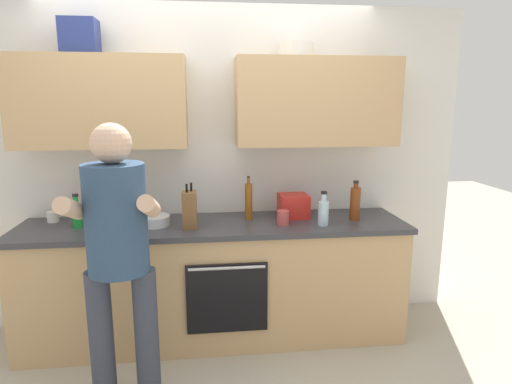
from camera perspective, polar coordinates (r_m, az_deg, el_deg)
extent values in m
plane|color=#B2A893|center=(3.57, -5.20, -18.15)|extent=(12.00, 12.00, 0.00)
cube|color=silver|center=(3.50, -5.75, 3.02)|extent=(4.00, 0.06, 2.50)
cube|color=tan|center=(3.35, -19.79, 11.03)|extent=(1.22, 0.32, 0.65)
cube|color=tan|center=(3.38, 7.95, 11.60)|extent=(1.22, 0.32, 0.65)
cylinder|color=silver|center=(3.36, 5.24, 18.07)|extent=(0.26, 0.26, 0.10)
cube|color=navy|center=(3.40, -22.09, 18.37)|extent=(0.24, 0.20, 0.24)
cube|color=tan|center=(3.38, -5.34, -11.81)|extent=(2.80, 0.60, 0.86)
cube|color=#38383D|center=(3.23, -5.49, -4.47)|extent=(2.84, 0.64, 0.04)
cube|color=black|center=(3.09, -3.79, -13.74)|extent=(0.56, 0.02, 0.50)
cylinder|color=silver|center=(2.98, -3.83, -9.93)|extent=(0.52, 0.02, 0.02)
cylinder|color=#383D4C|center=(2.83, -19.60, -17.69)|extent=(0.14, 0.14, 0.84)
cylinder|color=#383D4C|center=(2.79, -14.12, -17.86)|extent=(0.14, 0.14, 0.84)
cylinder|color=navy|center=(2.53, -17.86, -3.34)|extent=(0.34, 0.34, 0.61)
sphere|color=#D8AD8C|center=(2.46, -18.47, 6.07)|extent=(0.22, 0.22, 0.22)
cylinder|color=#D8AD8C|center=(2.45, -23.11, -2.03)|extent=(0.09, 0.31, 0.19)
cylinder|color=#D8AD8C|center=(2.37, -13.78, -1.87)|extent=(0.09, 0.31, 0.19)
cylinder|color=#471419|center=(3.27, -17.90, -2.06)|extent=(0.07, 0.07, 0.26)
cylinder|color=#471419|center=(3.24, -18.06, 0.47)|extent=(0.03, 0.03, 0.04)
cylinder|color=black|center=(3.24, -18.09, 0.89)|extent=(0.03, 0.03, 0.01)
cylinder|color=brown|center=(3.36, 12.86, -1.52)|extent=(0.08, 0.08, 0.25)
cylinder|color=brown|center=(3.33, 12.97, 0.84)|extent=(0.04, 0.04, 0.04)
cylinder|color=black|center=(3.33, 12.99, 1.28)|extent=(0.04, 0.04, 0.02)
cylinder|color=red|center=(3.49, -21.03, -1.56)|extent=(0.07, 0.07, 0.24)
cylinder|color=red|center=(3.46, -21.20, 0.75)|extent=(0.03, 0.03, 0.04)
cylinder|color=black|center=(3.46, -21.24, 1.24)|extent=(0.03, 0.03, 0.01)
cylinder|color=silver|center=(3.18, 8.82, -2.79)|extent=(0.08, 0.08, 0.18)
cylinder|color=silver|center=(3.15, 8.89, -0.75)|extent=(0.04, 0.04, 0.06)
cylinder|color=black|center=(3.14, 8.91, -0.08)|extent=(0.04, 0.04, 0.02)
cylinder|color=#8C4C14|center=(3.29, -0.98, -1.26)|extent=(0.06, 0.06, 0.27)
cylinder|color=#8C4C14|center=(3.26, -0.99, 1.49)|extent=(0.02, 0.02, 0.05)
cylinder|color=black|center=(3.25, -0.99, 1.97)|extent=(0.02, 0.02, 0.01)
cylinder|color=#198C33|center=(3.34, -22.41, -2.87)|extent=(0.07, 0.07, 0.17)
cylinder|color=#198C33|center=(3.32, -22.57, -0.99)|extent=(0.03, 0.03, 0.05)
cylinder|color=black|center=(3.31, -22.61, -0.40)|extent=(0.04, 0.04, 0.02)
cylinder|color=#BF4C47|center=(3.16, 3.54, -3.38)|extent=(0.09, 0.09, 0.11)
cylinder|color=white|center=(3.57, -25.06, -2.94)|extent=(0.08, 0.08, 0.08)
cylinder|color=silver|center=(3.23, -13.16, -3.66)|extent=(0.22, 0.22, 0.07)
cube|color=brown|center=(3.11, -8.69, -2.31)|extent=(0.10, 0.14, 0.26)
cylinder|color=black|center=(3.05, -9.08, 0.50)|extent=(0.02, 0.02, 0.06)
cylinder|color=black|center=(3.09, -8.50, 0.66)|extent=(0.02, 0.02, 0.06)
cube|color=red|center=(3.37, 4.92, -1.82)|extent=(0.23, 0.21, 0.18)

